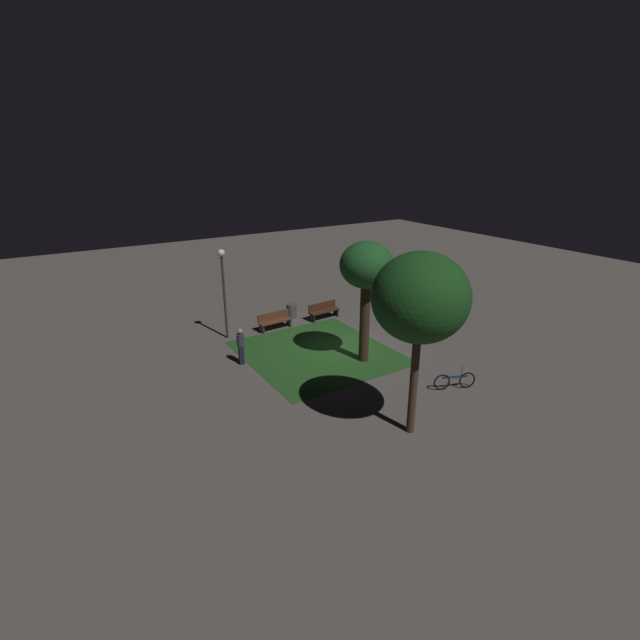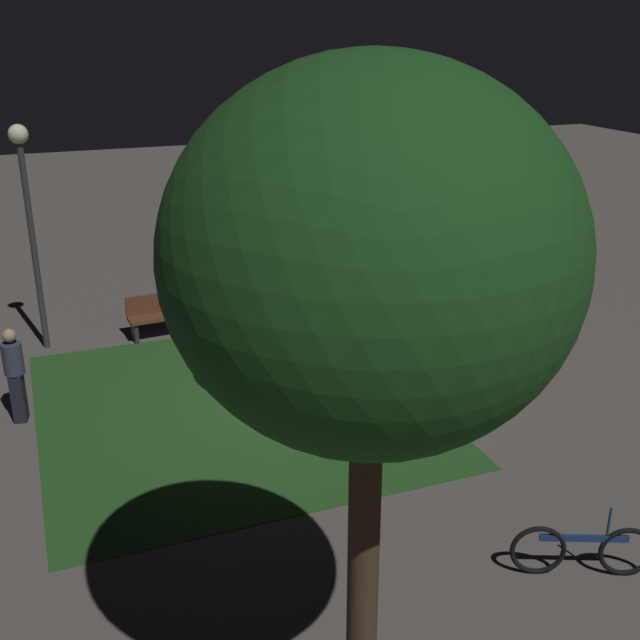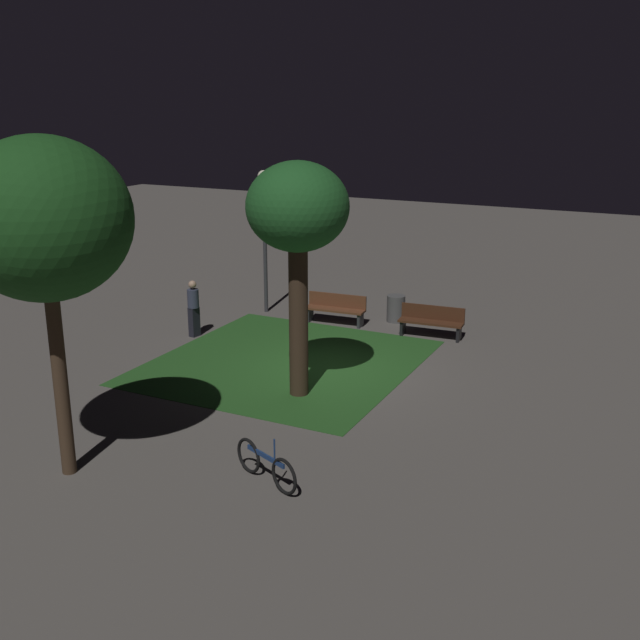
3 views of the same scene
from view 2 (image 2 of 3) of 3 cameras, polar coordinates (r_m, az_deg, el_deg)
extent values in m
plane|color=#56514C|center=(13.68, -1.68, -5.48)|extent=(60.00, 60.00, 0.00)
cube|color=#23511E|center=(13.36, -6.48, -6.29)|extent=(6.30, 6.74, 0.01)
cube|color=#422314|center=(17.05, -1.00, 1.66)|extent=(1.83, 0.62, 0.06)
cube|color=#422314|center=(17.16, -1.30, 2.59)|extent=(1.80, 0.20, 0.40)
cube|color=black|center=(17.46, 1.39, 1.29)|extent=(0.11, 0.39, 0.42)
cube|color=black|center=(16.84, -3.47, 0.50)|extent=(0.11, 0.39, 0.42)
cube|color=brown|center=(16.34, -10.79, 0.39)|extent=(1.83, 0.61, 0.06)
cube|color=brown|center=(16.45, -11.04, 1.37)|extent=(1.80, 0.19, 0.40)
cube|color=#2D2D33|center=(16.62, -8.08, 0.04)|extent=(0.11, 0.39, 0.42)
cube|color=#2D2D33|center=(16.26, -13.45, -0.83)|extent=(0.11, 0.39, 0.42)
cylinder|color=#423021|center=(6.63, 3.17, -18.38)|extent=(0.26, 0.26, 3.80)
ellipsoid|color=#194719|center=(5.34, 3.75, 4.64)|extent=(2.93, 2.93, 2.74)
cylinder|color=#38281C|center=(11.47, 1.71, -0.86)|extent=(0.43, 0.43, 3.66)
ellipsoid|color=#1E5623|center=(10.80, 1.85, 11.25)|extent=(2.23, 2.23, 1.94)
cylinder|color=#333338|center=(15.92, -20.28, 4.87)|extent=(0.12, 0.12, 4.06)
sphere|color=#F2EDCC|center=(15.50, -21.30, 12.62)|extent=(0.36, 0.36, 0.36)
cylinder|color=#4C4C4C|center=(17.64, -6.61, 2.01)|extent=(0.54, 0.54, 0.80)
torus|color=black|center=(9.81, 15.72, -15.97)|extent=(0.63, 0.31, 0.66)
torus|color=black|center=(10.10, 21.61, -15.56)|extent=(0.63, 0.31, 0.66)
cube|color=navy|center=(9.84, 18.84, -14.94)|extent=(0.96, 0.44, 0.08)
cylinder|color=navy|center=(9.80, 20.47, -13.78)|extent=(0.03, 0.03, 0.40)
cube|color=black|center=(13.57, -21.27, -5.29)|extent=(0.25, 0.31, 0.84)
cylinder|color=#33384C|center=(13.30, -21.65, -2.65)|extent=(0.32, 0.32, 0.52)
sphere|color=tan|center=(13.16, -21.88, -1.06)|extent=(0.22, 0.22, 0.22)
camera|label=1|loc=(9.01, -146.21, -0.50)|focal=25.90mm
camera|label=3|loc=(12.57, 90.61, 2.08)|focal=42.75mm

